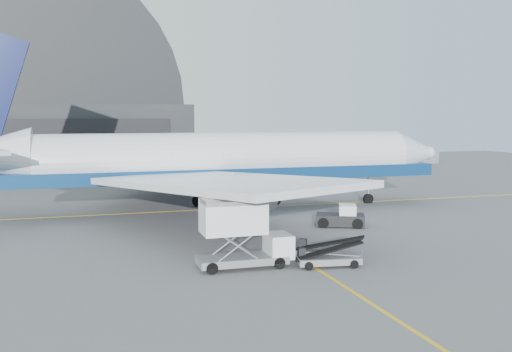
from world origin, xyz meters
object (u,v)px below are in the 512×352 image
object	(u,v)px
pushback_tug	(342,218)
belt_loader_a	(328,259)
catering_truck	(241,235)
belt_loader_b	(327,253)
airliner	(210,161)

from	to	relation	value
pushback_tug	belt_loader_a	size ratio (longest dim) A/B	1.08
catering_truck	belt_loader_b	xyz separation A→B (m)	(6.25, -0.04, -1.63)
airliner	belt_loader_a	bearing A→B (deg)	-84.11
airliner	pushback_tug	world-z (taller)	airliner
pushback_tug	belt_loader_b	size ratio (longest dim) A/B	1.05
belt_loader_b	belt_loader_a	bearing A→B (deg)	-76.69
belt_loader_a	airliner	bearing A→B (deg)	104.68
catering_truck	belt_loader_a	size ratio (longest dim) A/B	1.38
airliner	belt_loader_b	distance (m)	23.80
catering_truck	belt_loader_b	distance (m)	6.46
airliner	catering_truck	size ratio (longest dim) A/B	8.65
belt_loader_b	airliner	bearing A→B (deg)	132.66
pushback_tug	belt_loader_a	distance (m)	14.65
catering_truck	pushback_tug	distance (m)	17.13
airliner	belt_loader_b	world-z (taller)	airliner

